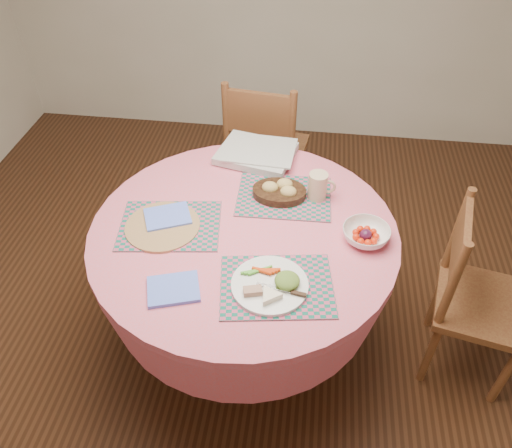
{
  "coord_description": "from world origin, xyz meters",
  "views": [
    {
      "loc": [
        0.24,
        -1.45,
        2.1
      ],
      "look_at": [
        0.05,
        0.0,
        0.78
      ],
      "focal_mm": 35.0,
      "sensor_mm": 36.0,
      "label": 1
    }
  ],
  "objects_px": {
    "bread_bowl": "(280,191)",
    "chair_back": "(264,149)",
    "fruit_bowl": "(366,235)",
    "wicker_trivet": "(163,226)",
    "chair_right": "(473,295)",
    "latte_mug": "(318,186)",
    "dining_table": "(244,262)",
    "dinner_plate": "(272,285)"
  },
  "relations": [
    {
      "from": "bread_bowl",
      "to": "chair_right",
      "type": "bearing_deg",
      "value": -12.76
    },
    {
      "from": "bread_bowl",
      "to": "fruit_bowl",
      "type": "height_order",
      "value": "bread_bowl"
    },
    {
      "from": "bread_bowl",
      "to": "fruit_bowl",
      "type": "relative_size",
      "value": 1.25
    },
    {
      "from": "wicker_trivet",
      "to": "bread_bowl",
      "type": "xyz_separation_m",
      "value": [
        0.45,
        0.26,
        0.03
      ]
    },
    {
      "from": "dining_table",
      "to": "fruit_bowl",
      "type": "height_order",
      "value": "fruit_bowl"
    },
    {
      "from": "dining_table",
      "to": "bread_bowl",
      "type": "relative_size",
      "value": 5.39
    },
    {
      "from": "chair_back",
      "to": "fruit_bowl",
      "type": "height_order",
      "value": "chair_back"
    },
    {
      "from": "fruit_bowl",
      "to": "chair_right",
      "type": "bearing_deg",
      "value": 3.55
    },
    {
      "from": "bread_bowl",
      "to": "fruit_bowl",
      "type": "xyz_separation_m",
      "value": [
        0.36,
        -0.22,
        -0.0
      ]
    },
    {
      "from": "chair_back",
      "to": "wicker_trivet",
      "type": "bearing_deg",
      "value": 81.06
    },
    {
      "from": "wicker_trivet",
      "to": "latte_mug",
      "type": "relative_size",
      "value": 2.51
    },
    {
      "from": "dinner_plate",
      "to": "latte_mug",
      "type": "height_order",
      "value": "latte_mug"
    },
    {
      "from": "dinner_plate",
      "to": "chair_right",
      "type": "bearing_deg",
      "value": 21.3
    },
    {
      "from": "dinner_plate",
      "to": "chair_back",
      "type": "bearing_deg",
      "value": 97.72
    },
    {
      "from": "dining_table",
      "to": "wicker_trivet",
      "type": "height_order",
      "value": "wicker_trivet"
    },
    {
      "from": "chair_back",
      "to": "dinner_plate",
      "type": "distance_m",
      "value": 1.3
    },
    {
      "from": "wicker_trivet",
      "to": "dinner_plate",
      "type": "distance_m",
      "value": 0.54
    },
    {
      "from": "dinner_plate",
      "to": "fruit_bowl",
      "type": "relative_size",
      "value": 1.49
    },
    {
      "from": "chair_right",
      "to": "bread_bowl",
      "type": "relative_size",
      "value": 3.8
    },
    {
      "from": "chair_back",
      "to": "latte_mug",
      "type": "distance_m",
      "value": 0.86
    },
    {
      "from": "chair_right",
      "to": "fruit_bowl",
      "type": "relative_size",
      "value": 4.73
    },
    {
      "from": "wicker_trivet",
      "to": "dinner_plate",
      "type": "relative_size",
      "value": 1.09
    },
    {
      "from": "dining_table",
      "to": "chair_back",
      "type": "xyz_separation_m",
      "value": [
        -0.03,
        0.96,
        -0.06
      ]
    },
    {
      "from": "dining_table",
      "to": "latte_mug",
      "type": "relative_size",
      "value": 10.37
    },
    {
      "from": "fruit_bowl",
      "to": "dinner_plate",
      "type": "bearing_deg",
      "value": -138.72
    },
    {
      "from": "bread_bowl",
      "to": "chair_back",
      "type": "bearing_deg",
      "value": 101.42
    },
    {
      "from": "chair_back",
      "to": "bread_bowl",
      "type": "height_order",
      "value": "chair_back"
    },
    {
      "from": "wicker_trivet",
      "to": "dinner_plate",
      "type": "height_order",
      "value": "dinner_plate"
    },
    {
      "from": "wicker_trivet",
      "to": "chair_right",
      "type": "bearing_deg",
      "value": 2.78
    },
    {
      "from": "dining_table",
      "to": "fruit_bowl",
      "type": "relative_size",
      "value": 6.71
    },
    {
      "from": "chair_back",
      "to": "wicker_trivet",
      "type": "xyz_separation_m",
      "value": [
        -0.3,
        -1.0,
        0.26
      ]
    },
    {
      "from": "chair_right",
      "to": "bread_bowl",
      "type": "distance_m",
      "value": 0.94
    },
    {
      "from": "wicker_trivet",
      "to": "fruit_bowl",
      "type": "relative_size",
      "value": 1.62
    },
    {
      "from": "chair_right",
      "to": "dinner_plate",
      "type": "relative_size",
      "value": 3.18
    },
    {
      "from": "bread_bowl",
      "to": "latte_mug",
      "type": "xyz_separation_m",
      "value": [
        0.16,
        0.01,
        0.03
      ]
    },
    {
      "from": "chair_right",
      "to": "chair_back",
      "type": "height_order",
      "value": "chair_back"
    },
    {
      "from": "dining_table",
      "to": "dinner_plate",
      "type": "bearing_deg",
      "value": -64.21
    },
    {
      "from": "latte_mug",
      "to": "bread_bowl",
      "type": "bearing_deg",
      "value": -176.23
    },
    {
      "from": "dinner_plate",
      "to": "latte_mug",
      "type": "distance_m",
      "value": 0.55
    },
    {
      "from": "dining_table",
      "to": "fruit_bowl",
      "type": "bearing_deg",
      "value": -0.44
    },
    {
      "from": "chair_right",
      "to": "dinner_plate",
      "type": "xyz_separation_m",
      "value": [
        -0.84,
        -0.33,
        0.32
      ]
    },
    {
      "from": "wicker_trivet",
      "to": "fruit_bowl",
      "type": "distance_m",
      "value": 0.8
    }
  ]
}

